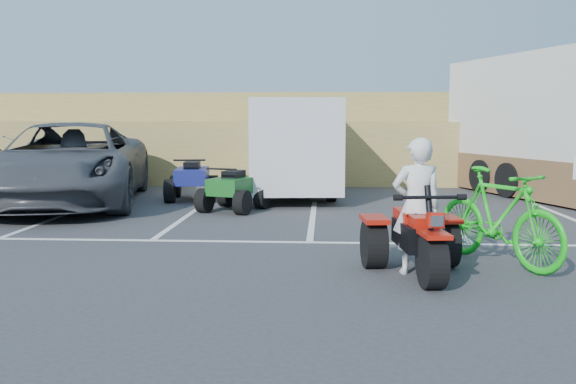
# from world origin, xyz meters

# --- Properties ---
(ground) EXTENTS (100.00, 100.00, 0.00)m
(ground) POSITION_xyz_m (0.00, 0.00, 0.00)
(ground) COLOR #343437
(ground) RESTS_ON ground
(parking_stripes) EXTENTS (28.00, 5.16, 0.01)m
(parking_stripes) POSITION_xyz_m (0.87, 4.07, 0.00)
(parking_stripes) COLOR white
(parking_stripes) RESTS_ON ground
(grass_embankment) EXTENTS (40.00, 8.50, 3.10)m
(grass_embankment) POSITION_xyz_m (0.00, 15.48, 1.42)
(grass_embankment) COLOR olive
(grass_embankment) RESTS_ON ground
(red_trike_atv) EXTENTS (1.52, 1.91, 1.15)m
(red_trike_atv) POSITION_xyz_m (1.49, 0.27, 0.00)
(red_trike_atv) COLOR #AD1609
(red_trike_atv) RESTS_ON ground
(rider) EXTENTS (0.71, 0.51, 1.83)m
(rider) POSITION_xyz_m (1.48, 0.42, 0.91)
(rider) COLOR white
(rider) RESTS_ON ground
(green_dirt_bike) EXTENTS (1.76, 2.30, 1.38)m
(green_dirt_bike) POSITION_xyz_m (2.72, 1.01, 0.69)
(green_dirt_bike) COLOR #14BF19
(green_dirt_bike) RESTS_ON ground
(grey_pickup) EXTENTS (4.75, 7.72, 2.00)m
(grey_pickup) POSITION_xyz_m (-5.99, 6.83, 1.00)
(grey_pickup) COLOR #45474C
(grey_pickup) RESTS_ON ground
(cargo_trailer) EXTENTS (2.66, 5.67, 2.57)m
(cargo_trailer) POSITION_xyz_m (-0.61, 8.92, 1.39)
(cargo_trailer) COLOR silver
(cargo_trailer) RESTS_ON ground
(quad_atv_blue) EXTENTS (1.44, 1.82, 1.10)m
(quad_atv_blue) POSITION_xyz_m (-3.17, 7.81, 0.00)
(quad_atv_blue) COLOR navy
(quad_atv_blue) RESTS_ON ground
(quad_atv_green) EXTENTS (1.60, 1.85, 1.02)m
(quad_atv_green) POSITION_xyz_m (-1.82, 5.96, 0.00)
(quad_atv_green) COLOR #145A1B
(quad_atv_green) RESTS_ON ground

